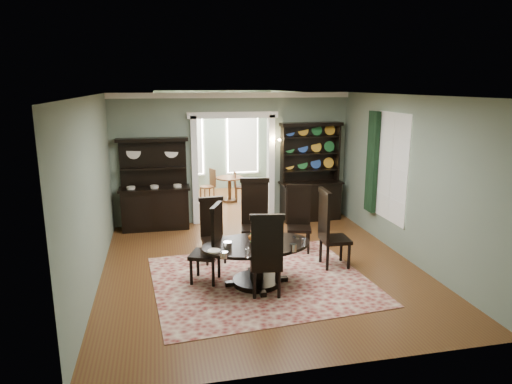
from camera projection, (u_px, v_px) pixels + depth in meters
room at (261, 181)px, 7.77m from camera, size 5.51×6.01×3.01m
parlor at (219, 144)px, 13.00m from camera, size 3.51×3.50×3.01m
doorway_trim at (233, 153)px, 10.57m from camera, size 2.08×0.25×2.57m
right_window at (382, 165)px, 9.15m from camera, size 0.15×1.47×2.12m
wall_sconce at (275, 141)px, 10.56m from camera, size 0.27×0.21×0.21m
rug at (261, 280)px, 7.58m from camera, size 3.69×3.29×0.01m
dining_table at (257, 256)px, 7.33m from camera, size 1.86×1.78×0.70m
centerpiece at (259, 240)px, 7.22m from camera, size 1.57×1.01×0.26m
chair_far_left at (212, 228)px, 8.34m from camera, size 0.48×0.45×1.18m
chair_far_mid at (255, 214)px, 8.68m from camera, size 0.62×0.60×1.46m
chair_far_right at (299, 216)px, 8.88m from camera, size 0.58×0.56×1.29m
chair_end_left at (211, 242)px, 7.37m from camera, size 0.61×0.63×1.32m
chair_end_right at (329, 227)px, 8.00m from camera, size 0.51×0.54×1.41m
chair_near at (267, 253)px, 6.84m from camera, size 0.57×0.54×1.34m
sideboard at (155, 198)px, 10.18m from camera, size 1.55×0.57×2.04m
welsh_dresser at (310, 185)px, 10.88m from camera, size 1.50×0.61×2.31m
parlor_table at (230, 186)px, 12.61m from camera, size 0.74×0.74×0.68m
parlor_chair_left at (209, 185)px, 12.52m from camera, size 0.43×0.42×0.92m
parlor_chair_right at (238, 185)px, 12.61m from camera, size 0.36×0.36×0.85m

